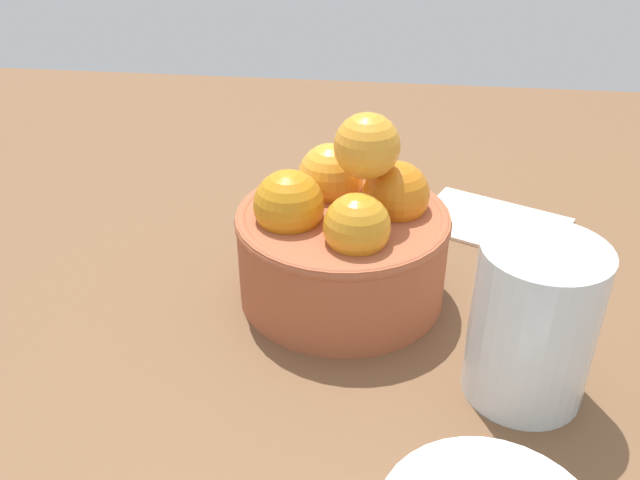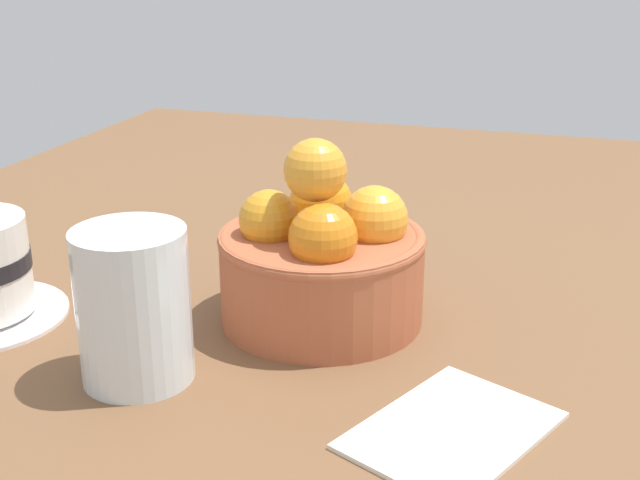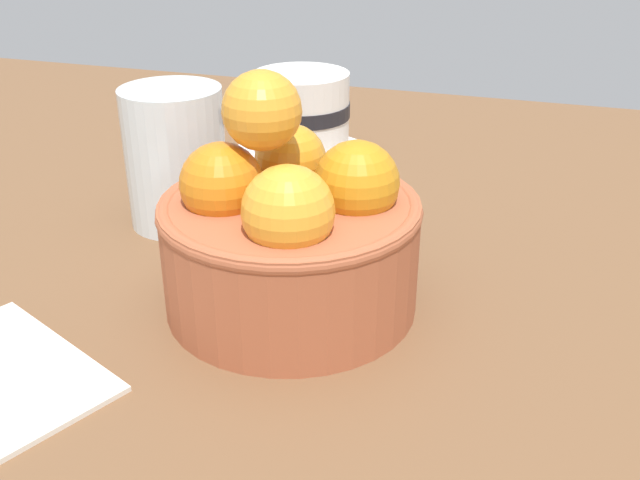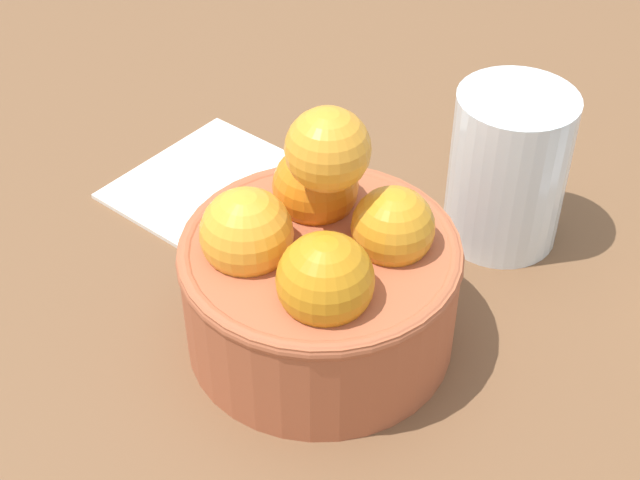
% 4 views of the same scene
% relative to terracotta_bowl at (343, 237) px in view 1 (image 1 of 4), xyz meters
% --- Properties ---
extents(ground_plane, '(1.35, 1.01, 0.04)m').
position_rel_terracotta_bowl_xyz_m(ground_plane, '(0.00, 0.00, -0.07)').
color(ground_plane, brown).
extents(terracotta_bowl, '(0.15, 0.15, 0.14)m').
position_rel_terracotta_bowl_xyz_m(terracotta_bowl, '(0.00, 0.00, 0.00)').
color(terracotta_bowl, '#AD5938').
rests_on(terracotta_bowl, ground_plane).
extents(water_glass, '(0.07, 0.07, 0.10)m').
position_rel_terracotta_bowl_xyz_m(water_glass, '(-0.12, 0.09, 0.00)').
color(water_glass, silver).
rests_on(water_glass, ground_plane).
extents(folded_napkin, '(0.15, 0.13, 0.01)m').
position_rel_terracotta_bowl_xyz_m(folded_napkin, '(-0.12, -0.12, -0.05)').
color(folded_napkin, white).
rests_on(folded_napkin, ground_plane).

